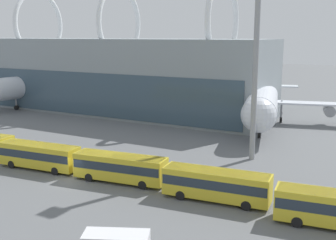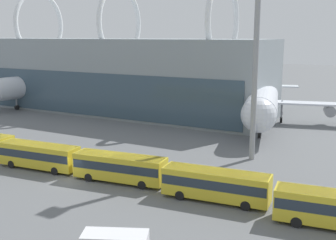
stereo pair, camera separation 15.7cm
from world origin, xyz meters
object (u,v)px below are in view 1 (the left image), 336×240
at_px(airliner_at_gate_near, 55,83).
at_px(shuttle_bus_3, 216,183).
at_px(airliner_at_gate_far, 263,97).
at_px(shuttle_bus_2, 120,166).
at_px(floodlight_mast, 257,37).
at_px(shuttle_bus_1, 39,154).

distance_m(airliner_at_gate_near, shuttle_bus_3, 71.84).
bearing_deg(airliner_at_gate_near, airliner_at_gate_far, 98.46).
bearing_deg(shuttle_bus_2, shuttle_bus_3, -6.80).
height_order(shuttle_bus_3, floodlight_mast, floodlight_mast).
height_order(airliner_at_gate_near, shuttle_bus_3, airliner_at_gate_near).
xyz_separation_m(shuttle_bus_2, floodlight_mast, (10.73, 16.37, 14.80)).
height_order(airliner_at_gate_near, airliner_at_gate_far, airliner_at_gate_near).
bearing_deg(airliner_at_gate_near, floodlight_mast, 74.78).
bearing_deg(airliner_at_gate_near, shuttle_bus_3, 63.00).
relative_size(airliner_at_gate_near, airliner_at_gate_far, 0.84).
xyz_separation_m(airliner_at_gate_far, floodlight_mast, (5.82, -25.11, 11.69)).
xyz_separation_m(shuttle_bus_1, shuttle_bus_2, (12.03, 0.86, 0.00)).
xyz_separation_m(shuttle_bus_1, shuttle_bus_3, (24.06, 0.89, 0.00)).
xyz_separation_m(airliner_at_gate_near, shuttle_bus_1, (35.56, -40.83, -3.23)).
bearing_deg(shuttle_bus_3, airliner_at_gate_far, 94.32).
height_order(shuttle_bus_2, shuttle_bus_3, same).
distance_m(shuttle_bus_1, shuttle_bus_3, 24.08).
distance_m(airliner_at_gate_far, shuttle_bus_3, 42.18).
bearing_deg(airliner_at_gate_far, shuttle_bus_1, -35.91).
bearing_deg(shuttle_bus_2, airliner_at_gate_far, 76.34).
bearing_deg(airliner_at_gate_far, shuttle_bus_2, -20.85).
bearing_deg(shuttle_bus_2, airliner_at_gate_near, 133.05).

